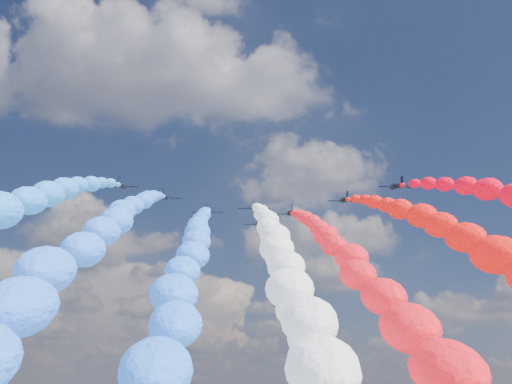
{
  "coord_description": "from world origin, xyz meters",
  "views": [
    {
      "loc": [
        -7.38,
        -148.81,
        49.76
      ],
      "look_at": [
        0.0,
        4.0,
        98.87
      ],
      "focal_mm": 45.51,
      "sensor_mm": 36.0,
      "label": 1
    }
  ],
  "objects": [
    {
      "name": "jet_5",
      "position": [
        9.72,
        15.85,
        96.87
      ],
      "size": [
        8.32,
        11.37,
        5.19
      ],
      "primitive_type": null,
      "rotation": [
        0.26,
        0.0,
        -0.01
      ],
      "color": "black"
    },
    {
      "name": "jet_3",
      "position": [
        -0.15,
        10.95,
        96.87
      ],
      "size": [
        8.94,
        11.81,
        5.19
      ],
      "primitive_type": null,
      "rotation": [
        0.26,
        0.0,
        -0.06
      ],
      "color": "black"
    },
    {
      "name": "trail_1",
      "position": [
        -22.37,
        -60.15,
        71.55
      ],
      "size": [
        5.6,
        122.8,
        53.85
      ],
      "primitive_type": null,
      "color": "#2C6EFC"
    },
    {
      "name": "trail_6",
      "position": [
        21.93,
        -59.85,
        71.55
      ],
      "size": [
        5.6,
        122.8,
        53.85
      ],
      "primitive_type": null,
      "color": "red"
    },
    {
      "name": "jet_7",
      "position": [
        32.08,
        -8.14,
        96.87
      ],
      "size": [
        8.82,
        11.73,
        5.19
      ],
      "primitive_type": null,
      "rotation": [
        0.26,
        0.0,
        0.05
      ],
      "color": "black"
    },
    {
      "name": "trail_4",
      "position": [
        1.77,
        -36.06,
        71.55
      ],
      "size": [
        5.6,
        122.8,
        53.85
      ],
      "primitive_type": null,
      "color": "white"
    },
    {
      "name": "jet_6",
      "position": [
        21.93,
        3.28,
        96.87
      ],
      "size": [
        8.41,
        11.44,
        5.19
      ],
      "primitive_type": null,
      "rotation": [
        0.26,
        0.0,
        -0.01
      ],
      "color": "black"
    },
    {
      "name": "trail_2",
      "position": [
        -12.23,
        -48.14,
        71.55
      ],
      "size": [
        5.6,
        122.8,
        53.85
      ],
      "primitive_type": null,
      "color": "#296BFA"
    },
    {
      "name": "trail_3",
      "position": [
        -0.15,
        -52.18,
        71.55
      ],
      "size": [
        5.6,
        122.8,
        53.85
      ],
      "primitive_type": null,
      "color": "silver"
    },
    {
      "name": "trail_5",
      "position": [
        9.72,
        -47.28,
        71.55
      ],
      "size": [
        5.6,
        122.8,
        53.85
      ],
      "primitive_type": null,
      "color": "red"
    },
    {
      "name": "jet_4",
      "position": [
        1.77,
        27.07,
        96.87
      ],
      "size": [
        8.93,
        11.81,
        5.19
      ],
      "primitive_type": null,
      "rotation": [
        0.26,
        0.0,
        -0.06
      ],
      "color": "black"
    },
    {
      "name": "trail_0",
      "position": [
        -31.61,
        -68.49,
        71.55
      ],
      "size": [
        5.6,
        122.8,
        53.85
      ],
      "primitive_type": null,
      "color": "#257AF6"
    },
    {
      "name": "jet_1",
      "position": [
        -22.37,
        2.99,
        96.87
      ],
      "size": [
        8.53,
        11.52,
        5.19
      ],
      "primitive_type": null,
      "rotation": [
        0.26,
        0.0,
        0.02
      ],
      "color": "black"
    },
    {
      "name": "jet_0",
      "position": [
        -31.61,
        -5.36,
        96.87
      ],
      "size": [
        8.28,
        11.34,
        5.19
      ],
      "primitive_type": null,
      "rotation": [
        0.26,
        0.0,
        -0.0
      ],
      "color": "black"
    },
    {
      "name": "jet_2",
      "position": [
        -12.23,
        15.0,
        96.87
      ],
      "size": [
        8.57,
        11.55,
        5.19
      ],
      "primitive_type": null,
      "rotation": [
        0.26,
        0.0,
        -0.03
      ],
      "color": "black"
    }
  ]
}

